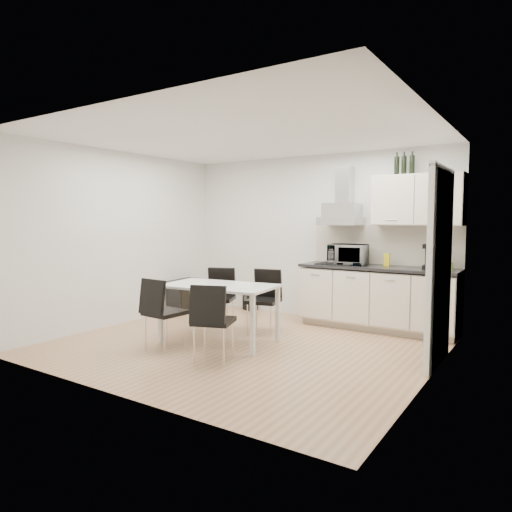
{
  "coord_description": "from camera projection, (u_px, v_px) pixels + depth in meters",
  "views": [
    {
      "loc": [
        3.22,
        -4.67,
        1.59
      ],
      "look_at": [
        -0.07,
        0.39,
        1.1
      ],
      "focal_mm": 32.0,
      "sensor_mm": 36.0,
      "label": 1
    }
  ],
  "objects": [
    {
      "name": "ground",
      "position": [
        244.0,
        345.0,
        5.78
      ],
      "size": [
        4.5,
        4.5,
        0.0
      ],
      "primitive_type": "plane",
      "color": "tan",
      "rests_on": "ground"
    },
    {
      "name": "wall_back",
      "position": [
        314.0,
        237.0,
        7.34
      ],
      "size": [
        4.5,
        0.1,
        2.6
      ],
      "primitive_type": "cube",
      "color": "silver",
      "rests_on": "ground"
    },
    {
      "name": "wall_front",
      "position": [
        114.0,
        252.0,
        4.0
      ],
      "size": [
        4.5,
        0.1,
        2.6
      ],
      "primitive_type": "cube",
      "color": "silver",
      "rests_on": "ground"
    },
    {
      "name": "wall_left",
      "position": [
        121.0,
        238.0,
        6.9
      ],
      "size": [
        0.1,
        4.0,
        2.6
      ],
      "primitive_type": "cube",
      "color": "silver",
      "rests_on": "ground"
    },
    {
      "name": "wall_right",
      "position": [
        433.0,
        249.0,
        4.45
      ],
      "size": [
        0.1,
        4.0,
        2.6
      ],
      "primitive_type": "cube",
      "color": "silver",
      "rests_on": "ground"
    },
    {
      "name": "ceiling",
      "position": [
        243.0,
        136.0,
        5.57
      ],
      "size": [
        4.5,
        4.5,
        0.0
      ],
      "primitive_type": "plane",
      "color": "white",
      "rests_on": "wall_back"
    },
    {
      "name": "doorway",
      "position": [
        440.0,
        269.0,
        4.95
      ],
      "size": [
        0.08,
        1.04,
        2.1
      ],
      "primitive_type": "cube",
      "color": "white",
      "rests_on": "ground"
    },
    {
      "name": "kitchenette",
      "position": [
        381.0,
        272.0,
        6.51
      ],
      "size": [
        2.22,
        0.64,
        2.52
      ],
      "color": "beige",
      "rests_on": "ground"
    },
    {
      "name": "dining_table",
      "position": [
        219.0,
        291.0,
        5.85
      ],
      "size": [
        1.51,
        0.97,
        0.75
      ],
      "rotation": [
        0.0,
        0.0,
        0.11
      ],
      "color": "white",
      "rests_on": "ground"
    },
    {
      "name": "chair_far_left",
      "position": [
        218.0,
        299.0,
        6.54
      ],
      "size": [
        0.6,
        0.63,
        0.88
      ],
      "primitive_type": null,
      "rotation": [
        0.0,
        0.0,
        3.54
      ],
      "color": "black",
      "rests_on": "ground"
    },
    {
      "name": "chair_far_right",
      "position": [
        263.0,
        302.0,
        6.36
      ],
      "size": [
        0.53,
        0.58,
        0.88
      ],
      "primitive_type": null,
      "rotation": [
        0.0,
        0.0,
        3.35
      ],
      "color": "black",
      "rests_on": "ground"
    },
    {
      "name": "chair_near_left",
      "position": [
        165.0,
        313.0,
        5.56
      ],
      "size": [
        0.48,
        0.53,
        0.88
      ],
      "primitive_type": null,
      "rotation": [
        0.0,
        0.0,
        -0.07
      ],
      "color": "black",
      "rests_on": "ground"
    },
    {
      "name": "chair_near_right",
      "position": [
        214.0,
        322.0,
        5.1
      ],
      "size": [
        0.58,
        0.62,
        0.88
      ],
      "primitive_type": null,
      "rotation": [
        0.0,
        0.0,
        0.35
      ],
      "color": "black",
      "rests_on": "ground"
    },
    {
      "name": "guitar_amp",
      "position": [
        184.0,
        295.0,
        7.9
      ],
      "size": [
        0.36,
        0.68,
        0.55
      ],
      "rotation": [
        0.0,
        0.0,
        0.13
      ],
      "color": "black",
      "rests_on": "ground"
    },
    {
      "name": "floor_speaker",
      "position": [
        250.0,
        300.0,
        7.99
      ],
      "size": [
        0.26,
        0.25,
        0.34
      ],
      "primitive_type": "cube",
      "rotation": [
        0.0,
        0.0,
        -0.41
      ],
      "color": "black",
      "rests_on": "ground"
    }
  ]
}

